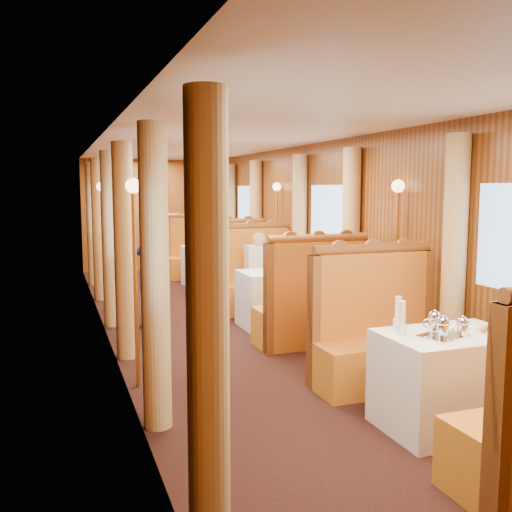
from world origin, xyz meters
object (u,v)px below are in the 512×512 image
banquette_far_aft (199,257)px  steward (150,261)px  banquette_far_fwd (227,270)px  teapot_right (462,329)px  table_near (449,381)px  fruit_plate (489,331)px  banquette_mid_aft (255,283)px  tea_tray (443,336)px  rose_vase_far (210,237)px  banquette_mid_fwd (312,310)px  table_mid (280,299)px  rose_vase_mid (277,258)px  passenger (260,264)px  teapot_left (443,330)px  table_far (211,266)px  banquette_near_aft (379,342)px  teapot_back (434,325)px

banquette_far_aft → steward: size_ratio=0.76×
banquette_far_fwd → teapot_right: (0.00, -6.10, 0.39)m
table_near → fruit_plate: size_ratio=4.70×
banquette_mid_aft → banquette_far_fwd: (0.00, 1.47, 0.00)m
banquette_far_aft → teapot_right: banquette_far_aft is taller
banquette_mid_aft → tea_tray: banquette_mid_aft is taller
rose_vase_far → banquette_mid_aft: bearing=-89.6°
banquette_mid_fwd → banquette_mid_aft: bearing=90.0°
banquette_mid_fwd → banquette_far_aft: bearing=90.0°
table_near → table_mid: (0.00, 3.50, 0.00)m
rose_vase_mid → passenger: 0.79m
banquette_far_aft → tea_tray: size_ratio=3.94×
rose_vase_far → teapot_left: bearing=-91.2°
teapot_left → teapot_right: teapot_left is taller
steward → table_near: bearing=40.3°
banquette_far_aft → tea_tray: banquette_far_aft is taller
banquette_mid_fwd → steward: size_ratio=0.76×
table_mid → table_far: size_ratio=1.00×
tea_tray → teapot_left: 0.07m
teapot_right → steward: bearing=135.4°
table_mid → teapot_left: bearing=-92.6°
teapot_left → passenger: 4.39m
passenger → rose_vase_far: bearing=90.3°
table_far → steward: bearing=-119.5°
table_far → banquette_far_aft: bearing=90.0°
tea_tray → teapot_right: 0.15m
table_mid → tea_tray: 3.59m
banquette_near_aft → table_mid: banquette_near_aft is taller
banquette_near_aft → banquette_far_fwd: size_ratio=1.00×
teapot_back → tea_tray: bearing=-76.5°
table_near → rose_vase_mid: size_ratio=2.92×
tea_tray → steward: bearing=109.9°
teapot_right → banquette_far_fwd: bearing=114.2°
banquette_mid_fwd → rose_vase_mid: 1.14m
table_near → steward: size_ratio=0.60×
table_near → banquette_mid_aft: bearing=90.0°
rose_vase_far → table_mid: bearing=-89.7°
teapot_left → banquette_far_fwd: bearing=102.2°
table_near → banquette_mid_fwd: size_ratio=0.78×
banquette_near_aft → rose_vase_far: bearing=90.2°
tea_tray → teapot_back: teapot_back is taller
table_far → passenger: (-0.00, -2.72, 0.37)m
fruit_plate → rose_vase_far: 7.14m
teapot_right → teapot_back: 0.21m
banquette_mid_aft → teapot_back: banquette_mid_aft is taller
table_mid → teapot_left: 3.63m
table_far → passenger: bearing=-90.0°
teapot_right → teapot_back: bearing=155.0°
banquette_far_fwd → teapot_right: size_ratio=9.10×
banquette_far_fwd → teapot_back: (-0.13, -5.95, 0.39)m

